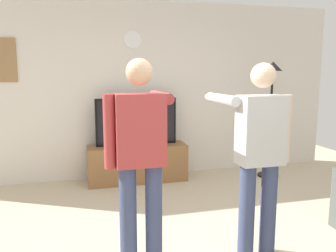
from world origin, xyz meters
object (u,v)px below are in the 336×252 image
object	(u,v)px
wall_clock	(133,40)
person_standing_nearer_lamp	(140,154)
television	(136,122)
person_standing_nearer_couch	(259,150)
tv_stand	(138,163)
floor_lamp	(272,95)

from	to	relation	value
wall_clock	person_standing_nearer_lamp	bearing A→B (deg)	-98.03
television	person_standing_nearer_couch	world-z (taller)	person_standing_nearer_couch
television	wall_clock	world-z (taller)	wall_clock
tv_stand	person_standing_nearer_lamp	size ratio (longest dim) A/B	0.85
person_standing_nearer_lamp	floor_lamp	bearing A→B (deg)	39.88
tv_stand	person_standing_nearer_couch	distance (m)	2.51
floor_lamp	person_standing_nearer_couch	world-z (taller)	floor_lamp
tv_stand	television	bearing A→B (deg)	90.00
wall_clock	person_standing_nearer_couch	world-z (taller)	wall_clock
person_standing_nearer_couch	floor_lamp	bearing A→B (deg)	56.39
television	wall_clock	distance (m)	1.23
tv_stand	person_standing_nearer_couch	size ratio (longest dim) A/B	0.86
floor_lamp	person_standing_nearer_lamp	size ratio (longest dim) A/B	1.03
television	person_standing_nearer_lamp	distance (m)	2.35
tv_stand	television	xyz separation A→B (m)	(-0.00, 0.05, 0.62)
tv_stand	person_standing_nearer_couch	world-z (taller)	person_standing_nearer_couch
wall_clock	person_standing_nearer_lamp	distance (m)	2.83
tv_stand	floor_lamp	size ratio (longest dim) A/B	0.82
wall_clock	floor_lamp	size ratio (longest dim) A/B	0.15
tv_stand	floor_lamp	bearing A→B (deg)	-7.75
tv_stand	floor_lamp	distance (m)	2.28
person_standing_nearer_lamp	person_standing_nearer_couch	xyz separation A→B (m)	(1.04, -0.05, -0.02)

